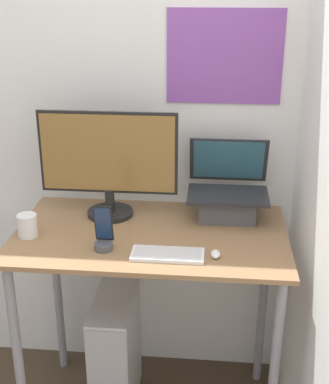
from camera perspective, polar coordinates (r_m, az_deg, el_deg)
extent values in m
cube|color=white|center=(2.45, -0.40, 7.52)|extent=(6.00, 0.05, 2.60)
cube|color=purple|center=(2.35, 6.43, 14.12)|extent=(0.49, 0.01, 0.40)
cube|color=#936D47|center=(2.19, -1.49, -4.56)|extent=(1.11, 0.65, 0.02)
cylinder|color=gray|center=(2.33, -15.27, -17.35)|extent=(0.04, 0.04, 0.92)
cylinder|color=gray|center=(2.23, 11.53, -19.22)|extent=(0.04, 0.04, 0.92)
cylinder|color=gray|center=(2.76, -11.33, -10.22)|extent=(0.04, 0.04, 0.92)
cylinder|color=gray|center=(2.67, 10.43, -11.38)|extent=(0.04, 0.04, 0.92)
cube|color=#4C4C51|center=(2.30, 6.70, -1.69)|extent=(0.24, 0.15, 0.10)
cube|color=#262628|center=(2.28, 6.76, -0.36)|extent=(0.34, 0.22, 0.02)
cube|color=#262628|center=(2.37, 6.83, 3.41)|extent=(0.34, 0.08, 0.21)
cube|color=#336072|center=(2.37, 6.84, 3.41)|extent=(0.31, 0.06, 0.19)
cylinder|color=black|center=(2.35, -5.80, -2.21)|extent=(0.20, 0.20, 0.02)
cylinder|color=black|center=(2.33, -5.86, -0.88)|extent=(0.04, 0.04, 0.10)
cube|color=black|center=(2.26, -6.04, 4.18)|extent=(0.59, 0.01, 0.35)
cube|color=olive|center=(2.25, -6.08, 4.11)|extent=(0.56, 0.01, 0.33)
cube|color=white|center=(2.00, 0.33, -6.70)|extent=(0.27, 0.11, 0.01)
cube|color=silver|center=(2.00, 0.33, -6.48)|extent=(0.25, 0.09, 0.00)
ellipsoid|color=white|center=(2.01, 5.46, -6.60)|extent=(0.03, 0.06, 0.03)
cylinder|color=#4C4C51|center=(2.06, -6.51, -5.78)|extent=(0.07, 0.07, 0.03)
cube|color=black|center=(2.04, -6.53, -3.33)|extent=(0.07, 0.04, 0.15)
cube|color=navy|center=(2.03, -6.56, -3.36)|extent=(0.06, 0.03, 0.14)
cube|color=silver|center=(2.61, -5.22, -16.74)|extent=(0.18, 0.39, 0.57)
cube|color=#ADADB2|center=(2.46, -6.11, -19.63)|extent=(0.17, 0.01, 0.54)
cylinder|color=white|center=(2.21, -14.41, -3.48)|extent=(0.08, 0.08, 0.09)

